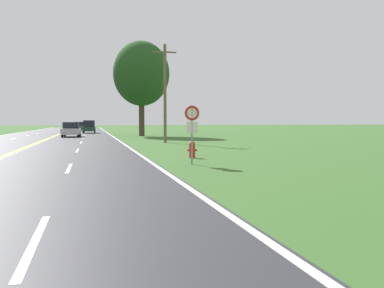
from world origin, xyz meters
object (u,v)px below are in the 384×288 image
at_px(fire_hydrant, 192,149).
at_px(tree_right_cluster, 141,74).
at_px(car_dark_green_van_receding, 89,127).
at_px(car_dark_grey_suv_distant, 80,126).
at_px(car_red_sedan_horizon, 86,126).
at_px(traffic_sign, 192,120).
at_px(car_silver_sedan_mid_far, 71,129).

xyz_separation_m(fire_hydrant, tree_right_cluster, (1.20, 28.70, 6.70)).
height_order(fire_hydrant, car_dark_green_van_receding, car_dark_green_van_receding).
bearing_deg(fire_hydrant, car_dark_grey_suv_distant, 95.89).
bearing_deg(car_red_sedan_horizon, car_dark_green_van_receding, 3.53).
bearing_deg(car_dark_green_van_receding, fire_hydrant, 6.82).
relative_size(traffic_sign, car_red_sedan_horizon, 0.46).
distance_m(tree_right_cluster, car_dark_green_van_receding, 15.69).
xyz_separation_m(tree_right_cluster, car_dark_green_van_receding, (-5.90, 13.17, -6.14)).
xyz_separation_m(car_dark_green_van_receding, car_dark_grey_suv_distant, (-1.74, 20.57, -0.08)).
bearing_deg(car_dark_grey_suv_distant, car_dark_green_van_receding, 7.31).
distance_m(car_dark_green_van_receding, car_red_sedan_horizon, 27.05).
bearing_deg(tree_right_cluster, car_silver_sedan_mid_far, -172.13).
height_order(traffic_sign, car_dark_green_van_receding, traffic_sign).
distance_m(fire_hydrant, car_dark_grey_suv_distant, 62.78).
bearing_deg(traffic_sign, car_silver_sedan_mid_far, 100.84).
relative_size(car_silver_sedan_mid_far, car_red_sedan_horizon, 0.86).
relative_size(fire_hydrant, car_dark_green_van_receding, 0.18).
distance_m(car_dark_grey_suv_distant, car_red_sedan_horizon, 6.53).
distance_m(fire_hydrant, car_dark_green_van_receding, 42.14).
relative_size(car_dark_grey_suv_distant, car_red_sedan_horizon, 0.89).
xyz_separation_m(fire_hydrant, car_silver_sedan_mid_far, (-6.50, 27.64, 0.42)).
bearing_deg(traffic_sign, car_red_sedan_horizon, 93.87).
height_order(tree_right_cluster, car_red_sedan_horizon, tree_right_cluster).
bearing_deg(traffic_sign, tree_right_cluster, 86.57).
bearing_deg(car_red_sedan_horizon, fire_hydrant, 6.37).
distance_m(traffic_sign, car_silver_sedan_mid_far, 30.92).
bearing_deg(car_dark_green_van_receding, car_silver_sedan_mid_far, -6.78).
distance_m(traffic_sign, car_dark_green_van_receding, 44.79).
bearing_deg(car_red_sedan_horizon, car_silver_sedan_mid_far, 0.43).
xyz_separation_m(car_silver_sedan_mid_far, car_red_sedan_horizon, (0.97, 41.27, -0.07)).
bearing_deg(traffic_sign, fire_hydrant, 75.84).
relative_size(car_dark_green_van_receding, car_red_sedan_horizon, 0.86).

